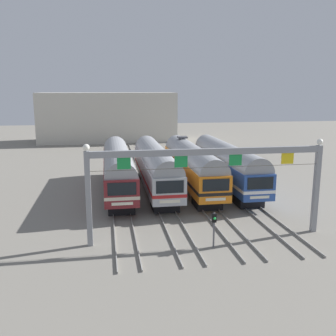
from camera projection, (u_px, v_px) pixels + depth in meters
ground_plane at (174, 190)px, 40.31m from camera, size 160.00×160.00×0.00m
track_bed at (154, 160)px, 56.72m from camera, size 13.08×70.00×0.15m
commuter_train_maroon at (118, 167)px, 38.84m from camera, size 2.88×18.06×4.77m
commuter_train_stainless at (155, 166)px, 39.45m from camera, size 2.88×18.06×4.77m
commuter_train_orange at (192, 164)px, 40.07m from camera, size 2.88×18.06×5.05m
commuter_train_blue at (227, 163)px, 40.68m from camera, size 2.88×18.06×4.77m
catenary_gantry at (208, 168)px, 26.23m from camera, size 16.82×0.44×6.97m
yard_signal_mast at (214, 223)px, 25.28m from camera, size 0.28×0.35×2.44m
maintenance_building at (108, 117)px, 77.91m from camera, size 27.15×10.00×9.80m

